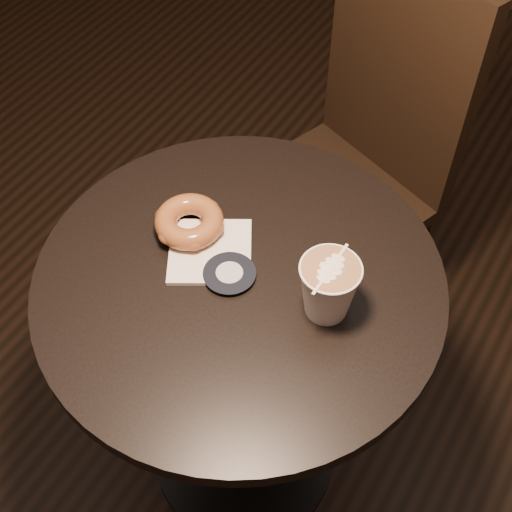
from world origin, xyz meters
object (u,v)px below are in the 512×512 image
(cafe_table, at_px, (241,339))
(doughnut, at_px, (189,222))
(chair, at_px, (361,150))
(latte_cup, at_px, (328,289))
(pastry_bag, at_px, (210,251))

(cafe_table, xyz_separation_m, doughnut, (-0.13, 0.04, 0.23))
(chair, xyz_separation_m, doughnut, (-0.09, -0.54, 0.21))
(latte_cup, bearing_deg, chair, 108.62)
(pastry_bag, relative_size, doughnut, 1.16)
(doughnut, bearing_deg, cafe_table, -17.08)
(chair, bearing_deg, cafe_table, -66.70)
(chair, height_order, latte_cup, chair)
(chair, bearing_deg, doughnut, -79.93)
(cafe_table, xyz_separation_m, chair, (-0.03, 0.58, 0.01))
(latte_cup, bearing_deg, cafe_table, -172.71)
(cafe_table, height_order, pastry_bag, pastry_bag)
(cafe_table, distance_m, pastry_bag, 0.22)
(doughnut, relative_size, latte_cup, 1.11)
(doughnut, height_order, latte_cup, latte_cup)
(chair, bearing_deg, latte_cup, -51.36)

